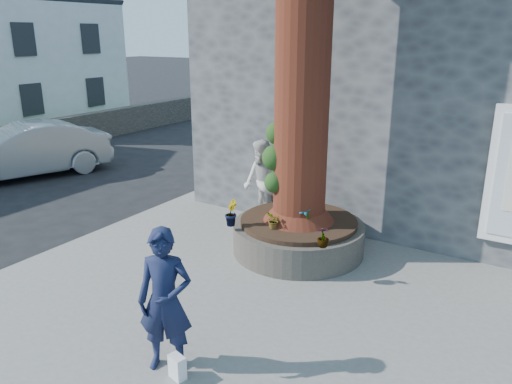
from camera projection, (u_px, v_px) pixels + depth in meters
The scene contains 15 objects.
ground at pixel (192, 292), 7.72m from camera, with size 120.00×120.00×0.00m, color black.
pavement at pixel (308, 287), 7.75m from camera, with size 9.00×8.00×0.12m, color slate.
yellow_line at pixel (105, 232), 10.06m from camera, with size 0.10×30.00×0.01m, color yellow.
stone_shop at pixel (473, 64), 11.31m from camera, with size 10.30×8.30×6.30m.
planter at pixel (298, 236), 8.81m from camera, with size 2.30×2.30×0.60m.
cottage_far at pixel (5, 34), 21.35m from camera, with size 7.30×7.40×8.75m.
man at pixel (165, 301), 5.56m from camera, with size 0.63×0.41×1.72m, color #151C3B.
woman at pixel (262, 183), 9.93m from camera, with size 0.83×0.65×1.72m, color silver.
shopping_bag at pixel (177, 367), 5.58m from camera, with size 0.20×0.12×0.28m, color white.
car_silver at pixel (25, 151), 13.73m from camera, with size 1.55×4.46×1.47m, color #919598.
a_board_sign at pixel (54, 154), 14.42m from camera, with size 0.55×0.36×1.00m, color #0E3510.
plant_a at pixel (304, 217), 8.25m from camera, with size 0.22×0.15×0.41m, color gray.
plant_b at pixel (231, 213), 8.39m from camera, with size 0.24×0.24×0.44m, color gray.
plant_c at pixel (323, 237), 7.55m from camera, with size 0.18×0.18×0.32m, color gray.
plant_d at pixel (274, 221), 8.26m from camera, with size 0.25×0.22×0.28m, color gray.
Camera 1 is at (4.48, -5.31, 3.83)m, focal length 35.00 mm.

